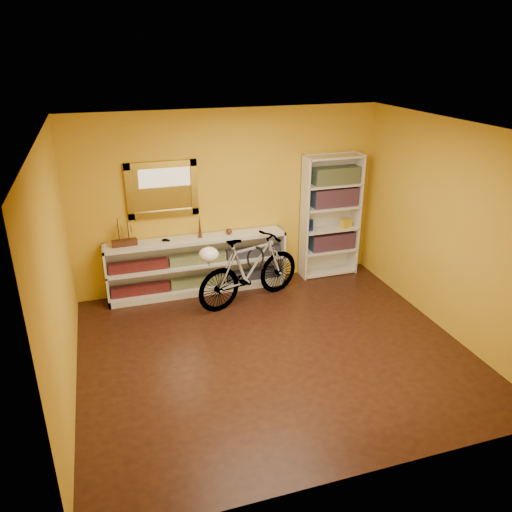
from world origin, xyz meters
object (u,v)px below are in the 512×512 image
object	(u,v)px
bicycle	(250,269)
helmet	(209,255)
console_unit	(198,265)
bookcase	(330,217)

from	to	relation	value
bicycle	helmet	world-z (taller)	bicycle
console_unit	bookcase	distance (m)	2.16
bicycle	helmet	distance (m)	0.75
console_unit	helmet	distance (m)	0.84
bookcase	bicycle	distance (m)	1.62
console_unit	bicycle	size ratio (longest dim) A/B	1.54
console_unit	bicycle	distance (m)	0.82
console_unit	bicycle	xyz separation A→B (m)	(0.63, -0.52, 0.07)
bookcase	helmet	distance (m)	2.20
console_unit	helmet	xyz separation A→B (m)	(0.02, -0.72, 0.45)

